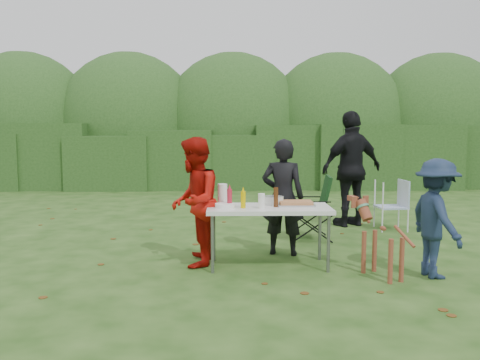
{
  "coord_description": "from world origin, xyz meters",
  "views": [
    {
      "loc": [
        -0.17,
        -6.16,
        1.71
      ],
      "look_at": [
        -0.0,
        0.58,
        1.0
      ],
      "focal_mm": 38.0,
      "sensor_mm": 36.0,
      "label": 1
    }
  ],
  "objects_px": {
    "camping_chair": "(310,207)",
    "lawn_chair": "(391,205)",
    "person_red_jacket": "(194,202)",
    "dog": "(383,240)",
    "beer_bottle": "(276,197)",
    "folding_table": "(269,211)",
    "ketchup_bottle": "(230,198)",
    "mustard_bottle": "(243,200)",
    "person_cook": "(283,197)",
    "child": "(436,218)",
    "person_black_puffy": "(352,169)",
    "paper_towel_roll": "(222,194)"
  },
  "relations": [
    {
      "from": "child",
      "to": "lawn_chair",
      "type": "relative_size",
      "value": 1.62
    },
    {
      "from": "camping_chair",
      "to": "mustard_bottle",
      "type": "distance_m",
      "value": 1.94
    },
    {
      "from": "person_black_puffy",
      "to": "ketchup_bottle",
      "type": "bearing_deg",
      "value": 27.13
    },
    {
      "from": "paper_towel_roll",
      "to": "beer_bottle",
      "type": "bearing_deg",
      "value": -16.99
    },
    {
      "from": "lawn_chair",
      "to": "ketchup_bottle",
      "type": "distance_m",
      "value": 3.5
    },
    {
      "from": "person_black_puffy",
      "to": "camping_chair",
      "type": "bearing_deg",
      "value": 26.57
    },
    {
      "from": "lawn_chair",
      "to": "mustard_bottle",
      "type": "distance_m",
      "value": 3.43
    },
    {
      "from": "person_cook",
      "to": "ketchup_bottle",
      "type": "distance_m",
      "value": 0.94
    },
    {
      "from": "child",
      "to": "folding_table",
      "type": "bearing_deg",
      "value": 67.37
    },
    {
      "from": "person_black_puffy",
      "to": "person_cook",
      "type": "bearing_deg",
      "value": 31.08
    },
    {
      "from": "mustard_bottle",
      "to": "child",
      "type": "bearing_deg",
      "value": -10.15
    },
    {
      "from": "mustard_bottle",
      "to": "camping_chair",
      "type": "bearing_deg",
      "value": 56.1
    },
    {
      "from": "person_cook",
      "to": "child",
      "type": "bearing_deg",
      "value": 159.61
    },
    {
      "from": "person_red_jacket",
      "to": "dog",
      "type": "bearing_deg",
      "value": 79.36
    },
    {
      "from": "mustard_bottle",
      "to": "ketchup_bottle",
      "type": "height_order",
      "value": "ketchup_bottle"
    },
    {
      "from": "person_black_puffy",
      "to": "child",
      "type": "relative_size",
      "value": 1.46
    },
    {
      "from": "dog",
      "to": "person_red_jacket",
      "type": "bearing_deg",
      "value": 51.32
    },
    {
      "from": "lawn_chair",
      "to": "paper_towel_roll",
      "type": "distance_m",
      "value": 3.45
    },
    {
      "from": "person_cook",
      "to": "child",
      "type": "relative_size",
      "value": 1.15
    },
    {
      "from": "child",
      "to": "beer_bottle",
      "type": "relative_size",
      "value": 5.64
    },
    {
      "from": "folding_table",
      "to": "child",
      "type": "height_order",
      "value": "child"
    },
    {
      "from": "dog",
      "to": "folding_table",
      "type": "bearing_deg",
      "value": 44.75
    },
    {
      "from": "dog",
      "to": "lawn_chair",
      "type": "relative_size",
      "value": 1.08
    },
    {
      "from": "beer_bottle",
      "to": "folding_table",
      "type": "bearing_deg",
      "value": 173.34
    },
    {
      "from": "mustard_bottle",
      "to": "beer_bottle",
      "type": "xyz_separation_m",
      "value": [
        0.4,
        0.08,
        0.02
      ]
    },
    {
      "from": "child",
      "to": "mustard_bottle",
      "type": "relative_size",
      "value": 6.77
    },
    {
      "from": "dog",
      "to": "paper_towel_roll",
      "type": "height_order",
      "value": "paper_towel_roll"
    },
    {
      "from": "person_black_puffy",
      "to": "camping_chair",
      "type": "height_order",
      "value": "person_black_puffy"
    },
    {
      "from": "ketchup_bottle",
      "to": "person_red_jacket",
      "type": "bearing_deg",
      "value": 167.38
    },
    {
      "from": "child",
      "to": "dog",
      "type": "distance_m",
      "value": 0.66
    },
    {
      "from": "child",
      "to": "mustard_bottle",
      "type": "xyz_separation_m",
      "value": [
        -2.18,
        0.39,
        0.16
      ]
    },
    {
      "from": "person_black_puffy",
      "to": "paper_towel_roll",
      "type": "relative_size",
      "value": 7.62
    },
    {
      "from": "child",
      "to": "dog",
      "type": "height_order",
      "value": "child"
    },
    {
      "from": "lawn_chair",
      "to": "paper_towel_roll",
      "type": "bearing_deg",
      "value": 31.09
    },
    {
      "from": "person_red_jacket",
      "to": "camping_chair",
      "type": "height_order",
      "value": "person_red_jacket"
    },
    {
      "from": "folding_table",
      "to": "ketchup_bottle",
      "type": "height_order",
      "value": "ketchup_bottle"
    },
    {
      "from": "camping_chair",
      "to": "ketchup_bottle",
      "type": "bearing_deg",
      "value": 55.16
    },
    {
      "from": "person_cook",
      "to": "person_red_jacket",
      "type": "height_order",
      "value": "person_red_jacket"
    },
    {
      "from": "mustard_bottle",
      "to": "person_cook",
      "type": "bearing_deg",
      "value": 51.1
    },
    {
      "from": "person_black_puffy",
      "to": "mustard_bottle",
      "type": "relative_size",
      "value": 9.91
    },
    {
      "from": "person_black_puffy",
      "to": "lawn_chair",
      "type": "bearing_deg",
      "value": 125.64
    },
    {
      "from": "camping_chair",
      "to": "lawn_chair",
      "type": "height_order",
      "value": "camping_chair"
    },
    {
      "from": "dog",
      "to": "lawn_chair",
      "type": "height_order",
      "value": "dog"
    },
    {
      "from": "lawn_chair",
      "to": "mustard_bottle",
      "type": "relative_size",
      "value": 4.19
    },
    {
      "from": "mustard_bottle",
      "to": "paper_towel_roll",
      "type": "xyz_separation_m",
      "value": [
        -0.25,
        0.28,
        0.03
      ]
    },
    {
      "from": "folding_table",
      "to": "person_cook",
      "type": "bearing_deg",
      "value": 68.44
    },
    {
      "from": "camping_chair",
      "to": "ketchup_bottle",
      "type": "distance_m",
      "value": 1.98
    },
    {
      "from": "mustard_bottle",
      "to": "dog",
      "type": "bearing_deg",
      "value": -14.41
    },
    {
      "from": "child",
      "to": "beer_bottle",
      "type": "bearing_deg",
      "value": 67.02
    },
    {
      "from": "child",
      "to": "person_black_puffy",
      "type": "bearing_deg",
      "value": -3.7
    }
  ]
}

